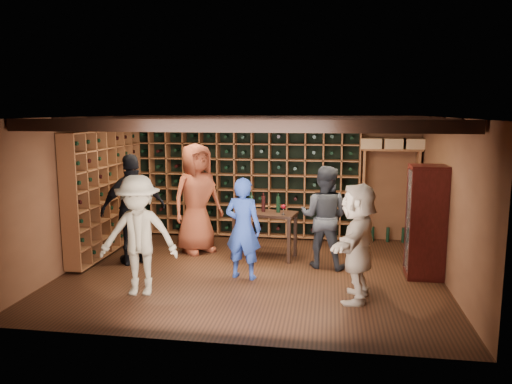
# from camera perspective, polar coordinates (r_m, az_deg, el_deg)

# --- Properties ---
(ground) EXTENTS (6.00, 6.00, 0.00)m
(ground) POSITION_cam_1_polar(r_m,az_deg,el_deg) (8.20, -0.53, -9.22)
(ground) COLOR #341A0E
(ground) RESTS_ON ground
(room_shell) EXTENTS (6.00, 6.00, 6.00)m
(room_shell) POSITION_cam_1_polar(r_m,az_deg,el_deg) (7.83, -0.49, 7.94)
(room_shell) COLOR brown
(room_shell) RESTS_ON ground
(wine_rack_back) EXTENTS (4.65, 0.30, 2.20)m
(wine_rack_back) POSITION_cam_1_polar(r_m,az_deg,el_deg) (10.26, -1.38, 1.15)
(wine_rack_back) COLOR brown
(wine_rack_back) RESTS_ON ground
(wine_rack_left) EXTENTS (0.30, 2.65, 2.20)m
(wine_rack_left) POSITION_cam_1_polar(r_m,az_deg,el_deg) (9.53, -16.77, 0.13)
(wine_rack_left) COLOR brown
(wine_rack_left) RESTS_ON ground
(crate_shelf) EXTENTS (1.20, 0.32, 2.07)m
(crate_shelf) POSITION_cam_1_polar(r_m,az_deg,el_deg) (10.12, 15.22, 3.10)
(crate_shelf) COLOR brown
(crate_shelf) RESTS_ON ground
(display_cabinet) EXTENTS (0.55, 0.50, 1.75)m
(display_cabinet) POSITION_cam_1_polar(r_m,az_deg,el_deg) (8.21, 18.80, -3.52)
(display_cabinet) COLOR #3A0D0B
(display_cabinet) RESTS_ON ground
(man_blue_shirt) EXTENTS (0.65, 0.49, 1.59)m
(man_blue_shirt) POSITION_cam_1_polar(r_m,az_deg,el_deg) (7.76, -1.48, -4.18)
(man_blue_shirt) COLOR navy
(man_blue_shirt) RESTS_ON ground
(man_grey_suit) EXTENTS (0.96, 0.83, 1.71)m
(man_grey_suit) POSITION_cam_1_polar(r_m,az_deg,el_deg) (8.39, 7.80, -2.83)
(man_grey_suit) COLOR black
(man_grey_suit) RESTS_ON ground
(guest_red_floral) EXTENTS (1.14, 1.16, 2.02)m
(guest_red_floral) POSITION_cam_1_polar(r_m,az_deg,el_deg) (9.22, -6.78, -0.73)
(guest_red_floral) COLOR maroon
(guest_red_floral) RESTS_ON ground
(guest_woman_black) EXTENTS (1.16, 1.05, 1.89)m
(guest_woman_black) POSITION_cam_1_polar(r_m,az_deg,el_deg) (8.73, -13.81, -1.93)
(guest_woman_black) COLOR black
(guest_woman_black) RESTS_ON ground
(guest_khaki) EXTENTS (1.18, 0.78, 1.72)m
(guest_khaki) POSITION_cam_1_polar(r_m,az_deg,el_deg) (7.27, -13.27, -4.86)
(guest_khaki) COLOR #807158
(guest_khaki) RESTS_ON ground
(guest_beige) EXTENTS (0.77, 1.59, 1.64)m
(guest_beige) POSITION_cam_1_polar(r_m,az_deg,el_deg) (7.01, 11.53, -5.64)
(guest_beige) COLOR tan
(guest_beige) RESTS_ON ground
(tasting_table) EXTENTS (1.17, 0.72, 1.11)m
(tasting_table) POSITION_cam_1_polar(r_m,az_deg,el_deg) (8.86, 1.01, -2.89)
(tasting_table) COLOR black
(tasting_table) RESTS_ON ground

